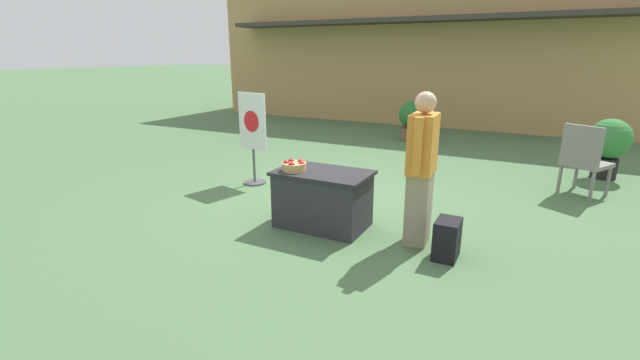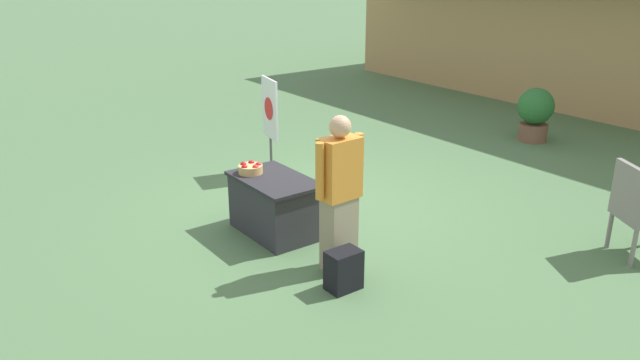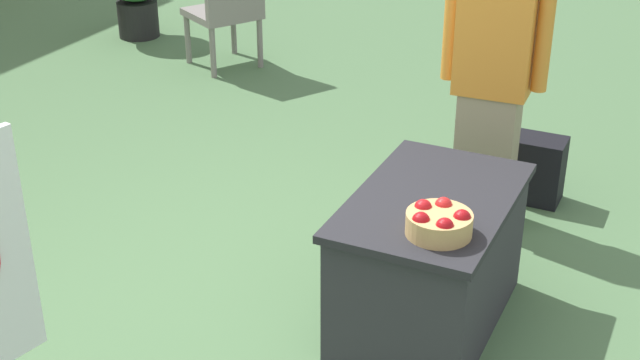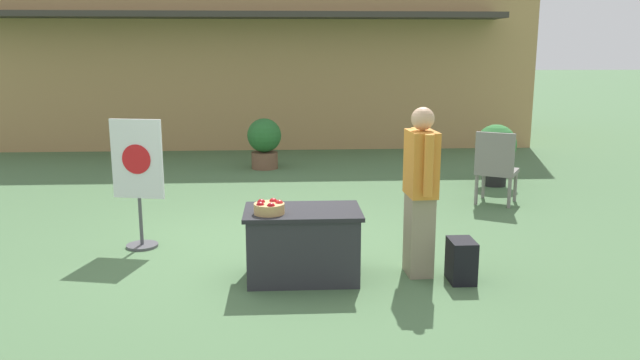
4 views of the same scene
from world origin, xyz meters
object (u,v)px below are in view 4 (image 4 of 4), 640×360
Objects in this scene: poster_board at (138,178)px; potted_plant_near_right at (264,141)px; display_table at (303,244)px; patio_chair at (496,165)px; backpack at (461,261)px; apple_basket at (269,208)px; potted_plant_far_left at (496,149)px; person_visitor at (420,191)px.

potted_plant_near_right is (1.27, 4.75, -0.29)m from poster_board.
patio_chair is at bearing 44.49° from display_table.
backpack is 3.65m from poster_board.
potted_plant_near_right reaches higher than apple_basket.
apple_basket is 0.29× the size of potted_plant_far_left.
apple_basket is at bearing 162.86° from patio_chair.
poster_board is 1.45× the size of potted_plant_far_left.
apple_basket is (-0.32, -0.13, 0.41)m from display_table.
poster_board is at bearing -149.47° from potted_plant_far_left.
potted_plant_far_left is at bearing 49.48° from apple_basket.
person_visitor is at bearing 82.81° from poster_board.
person_visitor is at bearing -73.45° from potted_plant_near_right.
potted_plant_far_left is (3.64, 4.26, -0.15)m from apple_basket.
potted_plant_near_right is (-3.44, 3.01, -0.06)m from patio_chair.
backpack is at bearing -1.44° from apple_basket.
patio_chair reaches higher than potted_plant_near_right.
potted_plant_far_left is at bearing -120.53° from person_visitor.
person_visitor reaches higher than patio_chair.
person_visitor is 4.61m from potted_plant_far_left.
poster_board is 5.02m from patio_chair.
poster_board is at bearing 140.74° from apple_basket.
potted_plant_near_right is 0.94× the size of potted_plant_far_left.
person_visitor is at bearing 178.38° from patio_chair.
apple_basket is 5.61m from potted_plant_far_left.
poster_board is (-1.50, 1.23, 0.06)m from apple_basket.
poster_board reaches higher than backpack.
apple_basket is 1.94m from poster_board.
potted_plant_far_left is (3.32, 4.13, 0.25)m from display_table.
backpack is 0.39× the size of patio_chair.
patio_chair is at bearing -124.40° from person_visitor.
display_table is 2.71× the size of backpack.
backpack is 0.28× the size of poster_board.
person_visitor is 1.65× the size of potted_plant_far_left.
display_table is 2.18m from poster_board.
potted_plant_far_left is (3.87, -1.72, 0.08)m from potted_plant_near_right.
display_table is 0.77× the size of poster_board.
patio_chair is (1.34, 3.01, 0.38)m from backpack.
potted_plant_near_right is at bearing 95.41° from display_table.
patio_chair is (3.21, 2.97, -0.17)m from apple_basket.
poster_board is (-3.37, 1.27, 0.61)m from backpack.
display_table is at bearing 173.43° from backpack.
apple_basket is at bearing 4.43° from person_visitor.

